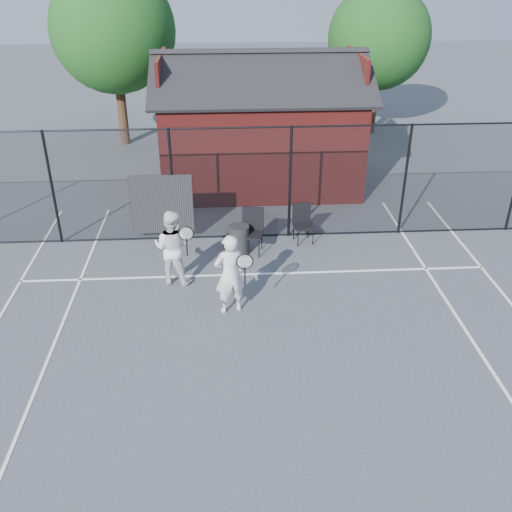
{
  "coord_description": "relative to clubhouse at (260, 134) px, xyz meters",
  "views": [
    {
      "loc": [
        -0.71,
        -8.65,
        6.85
      ],
      "look_at": [
        -0.07,
        1.89,
        1.1
      ],
      "focal_mm": 40.0,
      "sensor_mm": 36.0,
      "label": 1
    }
  ],
  "objects": [
    {
      "name": "court_lines",
      "position": [
        -0.5,
        -10.32,
        -1.6
      ],
      "size": [
        11.02,
        18.0,
        0.01
      ],
      "color": "white",
      "rests_on": "ground"
    },
    {
      "name": "ground",
      "position": [
        -0.5,
        -9.0,
        -1.61
      ],
      "size": [
        80.0,
        80.0,
        0.0
      ],
      "primitive_type": "plane",
      "color": "#404549",
      "rests_on": "ground"
    },
    {
      "name": "player_back",
      "position": [
        -2.4,
        -6.2,
        -0.72
      ],
      "size": [
        1.04,
        0.9,
        1.78
      ],
      "color": "white",
      "rests_on": "ground"
    },
    {
      "name": "player_front",
      "position": [
        -1.13,
        -7.5,
        -0.71
      ],
      "size": [
        0.85,
        0.67,
        1.79
      ],
      "color": "silver",
      "rests_on": "ground"
    },
    {
      "name": "waste_bin",
      "position": [
        -0.85,
        -4.9,
        -1.23
      ],
      "size": [
        0.52,
        0.52,
        0.75
      ],
      "primitive_type": "cylinder",
      "rotation": [
        0.0,
        0.0,
        0.02
      ],
      "color": "black",
      "rests_on": "ground"
    },
    {
      "name": "chair_left",
      "position": [
        -0.54,
        -4.9,
        -1.04
      ],
      "size": [
        0.65,
        0.67,
        1.13
      ],
      "primitive_type": "cube",
      "rotation": [
        0.0,
        0.0,
        -0.22
      ],
      "color": "black",
      "rests_on": "ground"
    },
    {
      "name": "tree_right",
      "position": [
        5.0,
        5.5,
        2.1
      ],
      "size": [
        3.97,
        3.97,
        5.7
      ],
      "color": "#342015",
      "rests_on": "ground"
    },
    {
      "name": "clubhouse",
      "position": [
        0.0,
        0.0,
        0.0
      ],
      "size": [
        6.5,
        4.36,
        4.19
      ],
      "color": "maroon",
      "rests_on": "ground"
    },
    {
      "name": "tree_left",
      "position": [
        -5.0,
        4.5,
        2.58
      ],
      "size": [
        4.48,
        4.48,
        6.44
      ],
      "color": "#342015",
      "rests_on": "ground"
    },
    {
      "name": "fence",
      "position": [
        -0.8,
        -4.0,
        -0.16
      ],
      "size": [
        22.04,
        3.0,
        3.0
      ],
      "color": "black",
      "rests_on": "ground"
    },
    {
      "name": "chair_right",
      "position": [
        0.84,
        -4.4,
        -1.1
      ],
      "size": [
        0.56,
        0.58,
        1.01
      ],
      "primitive_type": "cube",
      "rotation": [
        0.0,
        0.0,
        0.17
      ],
      "color": "black",
      "rests_on": "ground"
    }
  ]
}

